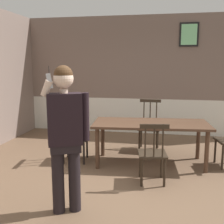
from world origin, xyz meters
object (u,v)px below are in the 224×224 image
Objects in this scene: chair_at_table_head at (73,136)px; person_figure at (66,130)px; chair_opposite_corner at (149,126)px; dining_table at (151,127)px; chair_by_doorway at (153,153)px.

person_figure is at bearing 9.24° from chair_at_table_head.
person_figure is at bearing 74.44° from chair_opposite_corner.
dining_table is 2.02m from person_figure.
dining_table is at bearing 96.23° from chair_opposite_corner.
chair_by_doorway is at bearing 57.09° from chair_at_table_head.
person_figure is (-0.81, -2.61, 0.50)m from chair_opposite_corner.
dining_table is at bearing 86.62° from chair_by_doorway.
dining_table is 0.84m from chair_opposite_corner.
chair_at_table_head is 0.96× the size of chair_opposite_corner.
chair_opposite_corner is 0.59× the size of person_figure.
chair_by_doorway is 1.46m from person_figure.
chair_opposite_corner is (-0.14, 1.63, 0.03)m from chair_by_doorway.
chair_by_doorway is 1.64m from chair_opposite_corner.
chair_by_doorway is at bearing -159.35° from person_figure.
chair_by_doorway is 0.90× the size of chair_opposite_corner.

